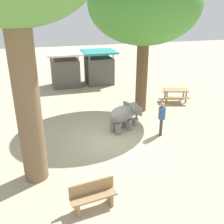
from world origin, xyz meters
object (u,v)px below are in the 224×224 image
shade_tree_secondary (145,5)px  wooden_bench (93,195)px  elephant (124,114)px  market_stall_teal (99,69)px  market_stall_white (65,71)px  person_handler (162,116)px  picnic_table_near (176,92)px  feed_bucket (135,122)px

shade_tree_secondary → wooden_bench: size_ratio=5.44×
elephant → market_stall_teal: market_stall_teal is taller
market_stall_teal → market_stall_white: bearing=180.0°
person_handler → shade_tree_secondary: size_ratio=0.21×
market_stall_white → market_stall_teal: bearing=0.0°
elephant → wooden_bench: 5.45m
elephant → shade_tree_secondary: bearing=26.4°
shade_tree_secondary → market_stall_teal: (-0.97, 6.20, -4.59)m
wooden_bench → picnic_table_near: bearing=-139.8°
market_stall_white → feed_bucket: size_ratio=7.00×
market_stall_teal → feed_bucket: 8.03m
elephant → market_stall_teal: size_ratio=0.73×
shade_tree_secondary → picnic_table_near: bearing=16.9°
picnic_table_near → shade_tree_secondary: bearing=-145.8°
market_stall_white → market_stall_teal: same height
wooden_bench → feed_bucket: 6.17m
elephant → picnic_table_near: (4.46, 3.01, -0.24)m
picnic_table_near → market_stall_white: 8.29m
person_handler → feed_bucket: person_handler is taller
feed_bucket → person_handler: bearing=-61.2°
picnic_table_near → feed_bucket: picnic_table_near is taller
elephant → shade_tree_secondary: 5.64m
elephant → shade_tree_secondary: size_ratio=0.23×
market_stall_white → picnic_table_near: bearing=-40.5°
wooden_bench → shade_tree_secondary: bearing=-129.6°
market_stall_white → feed_bucket: bearing=-72.2°
elephant → market_stall_white: 8.58m
market_stall_white → feed_bucket: market_stall_white is taller
shade_tree_secondary → feed_bucket: 5.93m
market_stall_teal → person_handler: bearing=-85.5°
shade_tree_secondary → wooden_bench: shade_tree_secondary is taller
elephant → feed_bucket: 1.07m
picnic_table_near → market_stall_teal: 6.54m
shade_tree_secondary → market_stall_teal: shade_tree_secondary is taller
market_stall_teal → feed_bucket: (-0.03, -7.97, -0.98)m
elephant → market_stall_white: (-1.83, 8.38, 0.32)m
market_stall_white → feed_bucket: (2.57, -7.97, -0.98)m
picnic_table_near → feed_bucket: (-3.72, -2.60, -0.43)m
person_handler → market_stall_white: bearing=-42.2°
feed_bucket → market_stall_white: bearing=107.8°
shade_tree_secondary → market_stall_white: bearing=120.0°
picnic_table_near → wooden_bench: bearing=-114.9°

